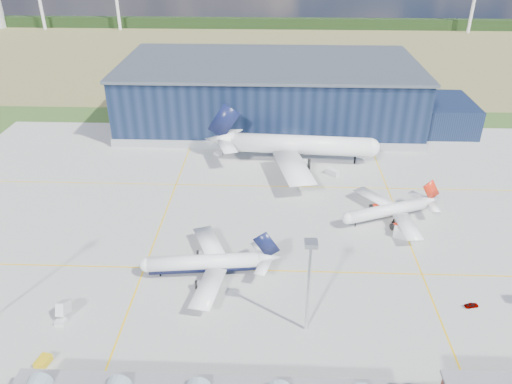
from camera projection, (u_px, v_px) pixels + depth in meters
The scene contains 15 objects.
ground at pixel (263, 248), 134.71m from camera, with size 600.00×600.00×0.00m, color #2C4D1D.
apron at pixel (264, 227), 143.44m from camera, with size 220.00×160.00×0.08m.
farmland at pixel (272, 53), 326.97m from camera, with size 600.00×220.00×0.01m, color olive.
treeline at pixel (273, 23), 394.95m from camera, with size 600.00×8.00×8.00m, color black.
hangar at pixel (276, 96), 211.84m from camera, with size 145.00×62.00×26.10m.
light_mast_center at pixel (309, 272), 100.68m from camera, with size 2.60×2.60×23.00m.
airliner_navy at pixel (204, 256), 121.92m from camera, with size 35.24×34.47×11.49m, color white, non-canonical shape.
airliner_red at pixel (388, 205), 144.11m from camera, with size 32.78×32.06×10.69m, color white, non-canonical shape.
airliner_widebody at pixel (301, 135), 176.93m from camera, with size 62.92×61.55×20.52m, color white, non-canonical shape.
gse_tug_b at pixel (43, 362), 99.30m from camera, with size 2.24×3.36×1.46m, color gold.
gse_van_a at pixel (405, 234), 138.23m from camera, with size 2.68×6.14×2.68m, color silver.
gse_van_b at pixel (333, 172), 171.94m from camera, with size 2.13×4.65×2.13m, color silver.
gse_cart_b at pixel (218, 154), 186.45m from camera, with size 1.84×2.76×1.20m, color silver.
airstair at pixel (64, 311), 111.07m from camera, with size 1.81×4.51×2.89m, color silver.
car_a at pixel (472, 305), 113.97m from camera, with size 1.29×3.20×1.09m, color #99999E.
Camera 1 is at (2.30, -110.52, 78.47)m, focal length 35.00 mm.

